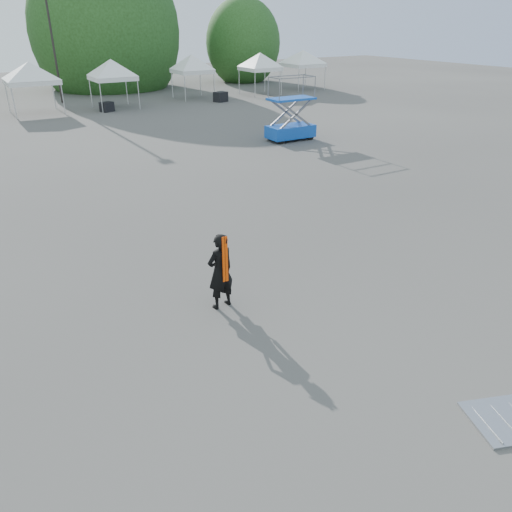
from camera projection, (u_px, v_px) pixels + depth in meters
ground at (225, 284)px, 12.31m from camera, size 120.00×120.00×0.00m
light_pole_east at (50, 24)px, 35.95m from camera, size 0.60×0.25×9.80m
tree_mid_e at (106, 31)px, 44.45m from camera, size 5.12×5.12×7.79m
tree_far_e at (243, 43)px, 49.55m from camera, size 3.84×3.84×5.84m
tent_e at (29, 66)px, 32.79m from camera, size 4.59×4.59×3.88m
tent_f at (111, 63)px, 34.74m from camera, size 4.05×4.05×3.88m
tent_g at (192, 58)px, 39.09m from camera, size 3.86×3.86×3.88m
tent_h at (260, 56)px, 41.08m from camera, size 3.95×3.95×3.88m
tent_extra_8 at (303, 53)px, 44.29m from camera, size 4.39×4.39×3.88m
man at (220, 271)px, 10.96m from camera, size 0.71×0.52×1.78m
scissor_lift at (291, 109)px, 25.99m from camera, size 2.52×1.28×3.23m
crate_mid at (107, 107)px, 34.64m from camera, size 1.02×0.92×0.64m
crate_east at (221, 97)px, 38.68m from camera, size 1.12×0.98×0.74m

